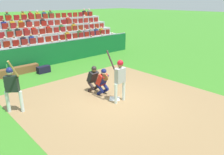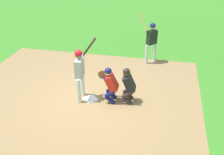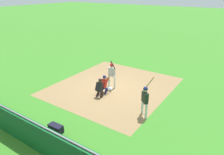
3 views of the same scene
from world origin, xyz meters
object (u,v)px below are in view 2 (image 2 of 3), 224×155
object	(u,v)px
home_plate_marker	(90,99)
batter_at_plate	(80,69)
catcher_crouching	(110,83)
on_deck_batter	(151,38)
home_plate_umpire	(128,84)

from	to	relation	value
home_plate_marker	batter_at_plate	xyz separation A→B (m)	(0.01, 0.32, 1.14)
catcher_crouching	on_deck_batter	distance (m)	3.70
home_plate_marker	batter_at_plate	size ratio (longest dim) A/B	0.20
home_plate_marker	catcher_crouching	xyz separation A→B (m)	(0.07, -0.69, 0.70)
home_plate_umpire	on_deck_batter	world-z (taller)	on_deck_batter
home_plate_umpire	batter_at_plate	bearing A→B (deg)	94.59
batter_at_plate	home_plate_marker	bearing A→B (deg)	-92.57
batter_at_plate	home_plate_umpire	bearing A→B (deg)	-85.41
catcher_crouching	home_plate_umpire	world-z (taller)	home_plate_umpire
on_deck_batter	home_plate_umpire	bearing A→B (deg)	172.37
home_plate_marker	on_deck_batter	distance (m)	4.15
home_plate_marker	catcher_crouching	size ratio (longest dim) A/B	0.34
home_plate_umpire	home_plate_marker	bearing A→B (deg)	96.36
batter_at_plate	home_plate_umpire	distance (m)	1.68
batter_at_plate	catcher_crouching	xyz separation A→B (m)	(0.06, -1.01, -0.44)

